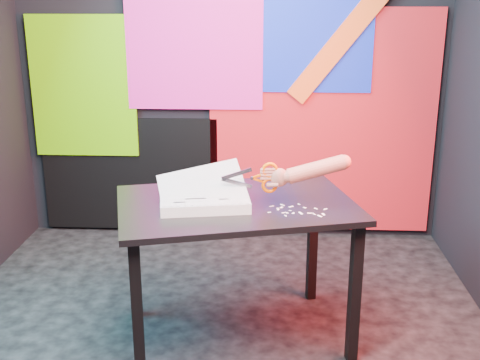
{
  "coord_description": "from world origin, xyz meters",
  "views": [
    {
      "loc": [
        0.28,
        -2.75,
        1.73
      ],
      "look_at": [
        0.14,
        0.02,
        0.87
      ],
      "focal_mm": 45.0,
      "sensor_mm": 36.0,
      "label": 1
    }
  ],
  "objects": [
    {
      "name": "backdrop",
      "position": [
        0.06,
        1.46,
        0.96
      ],
      "size": [
        2.88,
        0.05,
        2.08
      ],
      "color": "red",
      "rests_on": "ground"
    },
    {
      "name": "hand_forearm",
      "position": [
        0.48,
        0.04,
        0.92
      ],
      "size": [
        0.43,
        0.11,
        0.16
      ],
      "rotation": [
        0.0,
        0.0,
        0.12
      ],
      "color": "#B56151",
      "rests_on": "work_table"
    },
    {
      "name": "printout_stack",
      "position": [
        -0.03,
        -0.02,
        0.78
      ],
      "size": [
        0.48,
        0.38,
        0.22
      ],
      "rotation": [
        0.0,
        0.0,
        0.17
      ],
      "color": "white",
      "rests_on": "work_table"
    },
    {
      "name": "room",
      "position": [
        0.0,
        0.0,
        1.35
      ],
      "size": [
        3.01,
        3.01,
        2.71
      ],
      "color": "black",
      "rests_on": "ground"
    },
    {
      "name": "work_table",
      "position": [
        0.12,
        0.04,
        0.65
      ],
      "size": [
        1.3,
        1.03,
        0.75
      ],
      "rotation": [
        0.0,
        0.0,
        0.25
      ],
      "color": "black",
      "rests_on": "ground"
    },
    {
      "name": "paper_clippings",
      "position": [
        0.42,
        -0.07,
        0.75
      ],
      "size": [
        0.29,
        0.18,
        0.0
      ],
      "color": "white",
      "rests_on": "work_table"
    },
    {
      "name": "scissors",
      "position": [
        0.26,
        0.02,
        0.88
      ],
      "size": [
        0.27,
        0.04,
        0.16
      ],
      "rotation": [
        0.0,
        0.0,
        0.12
      ],
      "color": "silver",
      "rests_on": "printout_stack"
    }
  ]
}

